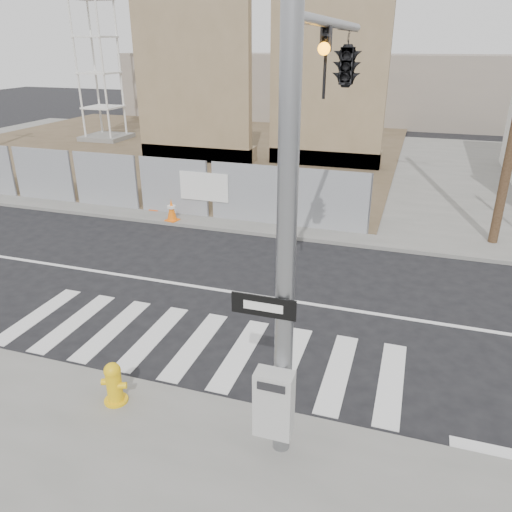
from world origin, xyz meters
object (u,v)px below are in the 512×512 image
(traffic_cone_d, at_px, (172,210))
(fire_hydrant, at_px, (114,383))
(traffic_cone_c, at_px, (155,200))
(signal_pole, at_px, (331,113))
(traffic_cone_b, at_px, (85,193))

(traffic_cone_d, bearing_deg, fire_hydrant, -68.95)
(traffic_cone_c, bearing_deg, signal_pole, -43.54)
(traffic_cone_b, bearing_deg, fire_hydrant, -52.20)
(signal_pole, height_order, traffic_cone_d, signal_pole)
(signal_pole, height_order, fire_hydrant, signal_pole)
(fire_hydrant, bearing_deg, traffic_cone_d, 89.75)
(signal_pole, relative_size, traffic_cone_b, 10.85)
(traffic_cone_b, bearing_deg, traffic_cone_c, -2.21)
(traffic_cone_b, distance_m, traffic_cone_d, 4.42)
(fire_hydrant, distance_m, traffic_cone_d, 9.53)
(signal_pole, relative_size, traffic_cone_d, 9.11)
(signal_pole, relative_size, fire_hydrant, 8.98)
(fire_hydrant, distance_m, traffic_cone_c, 10.84)
(signal_pole, distance_m, traffic_cone_b, 13.69)
(signal_pole, distance_m, fire_hydrant, 5.85)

